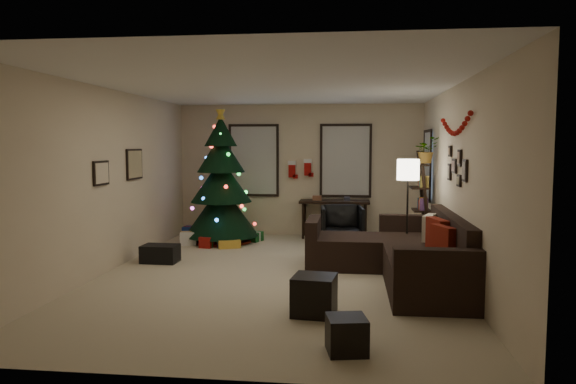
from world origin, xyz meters
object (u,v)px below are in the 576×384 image
(desk, at_px, (334,205))
(desk_chair, at_px, (342,225))
(bookshelf, at_px, (423,203))
(sofa, at_px, (403,256))
(christmas_tree, at_px, (221,186))

(desk, xyz_separation_m, desk_chair, (0.17, -0.65, -0.30))
(desk, bearing_deg, bookshelf, -39.79)
(sofa, xyz_separation_m, desk, (-1.07, 3.18, 0.36))
(bookshelf, bearing_deg, sofa, -104.82)
(desk, distance_m, bookshelf, 2.04)
(desk_chair, xyz_separation_m, bookshelf, (1.40, -0.65, 0.49))
(christmas_tree, height_order, sofa, christmas_tree)
(christmas_tree, xyz_separation_m, desk, (2.15, 0.74, -0.42))
(sofa, height_order, desk_chair, sofa)
(bookshelf, bearing_deg, desk, 140.21)
(desk, xyz_separation_m, bookshelf, (1.56, -1.30, 0.19))
(sofa, relative_size, desk, 2.20)
(desk_chair, bearing_deg, desk, 98.89)
(christmas_tree, distance_m, sofa, 4.11)
(sofa, distance_m, bookshelf, 2.02)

